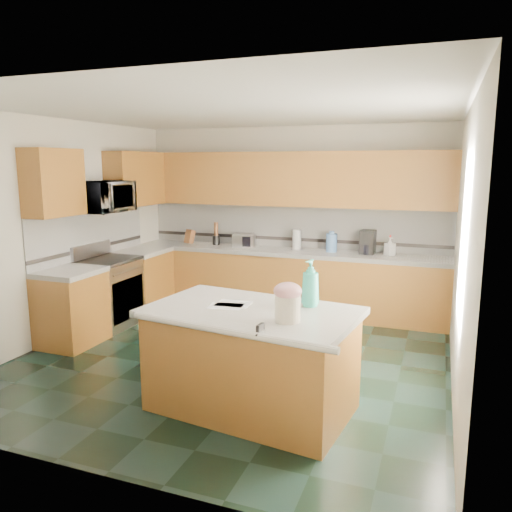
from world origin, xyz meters
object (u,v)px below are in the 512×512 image
at_px(island_top, 251,312).
at_px(soap_bottle_island, 310,283).
at_px(treat_jar, 288,308).
at_px(island_base, 251,363).
at_px(coffee_maker, 368,242).
at_px(knife_block, 190,237).
at_px(toaster_oven, 244,240).

relative_size(island_top, soap_bottle_island, 4.32).
bearing_deg(treat_jar, island_base, 138.66).
relative_size(treat_jar, soap_bottle_island, 0.52).
distance_m(treat_jar, coffee_maker, 3.32).
relative_size(soap_bottle_island, coffee_maker, 1.24).
bearing_deg(knife_block, soap_bottle_island, -31.11).
height_order(island_top, toaster_oven, toaster_oven).
bearing_deg(toaster_oven, soap_bottle_island, -71.57).
bearing_deg(treat_jar, island_top, 138.66).
xyz_separation_m(island_base, treat_jar, (0.39, -0.23, 0.60)).
height_order(island_top, soap_bottle_island, soap_bottle_island).
bearing_deg(knife_block, treat_jar, -36.31).
relative_size(island_top, coffee_maker, 5.37).
bearing_deg(island_base, soap_bottle_island, 37.58).
relative_size(island_base, island_top, 0.94).
relative_size(knife_block, toaster_oven, 0.66).
xyz_separation_m(island_base, knife_block, (-2.21, 3.06, 0.60)).
bearing_deg(knife_block, toaster_oven, 15.32).
bearing_deg(coffee_maker, treat_jar, -88.55).
bearing_deg(toaster_oven, coffee_maker, -12.54).
bearing_deg(soap_bottle_island, coffee_maker, 104.61).
height_order(treat_jar, toaster_oven, treat_jar).
bearing_deg(knife_block, island_base, -38.85).
height_order(soap_bottle_island, coffee_maker, soap_bottle_island).
xyz_separation_m(island_base, island_top, (0.00, 0.00, 0.46)).
relative_size(treat_jar, toaster_oven, 0.65).
relative_size(treat_jar, coffee_maker, 0.64).
distance_m(island_base, island_top, 0.46).
bearing_deg(coffee_maker, toaster_oven, -174.84).
distance_m(island_base, soap_bottle_island, 0.87).
relative_size(island_base, knife_block, 7.82).
bearing_deg(treat_jar, knife_block, 116.90).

